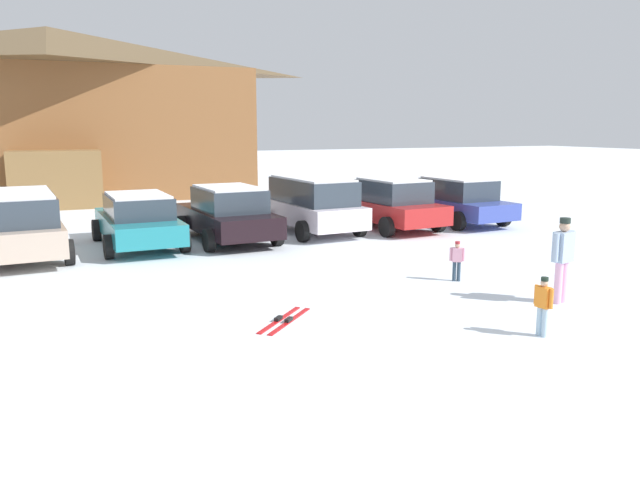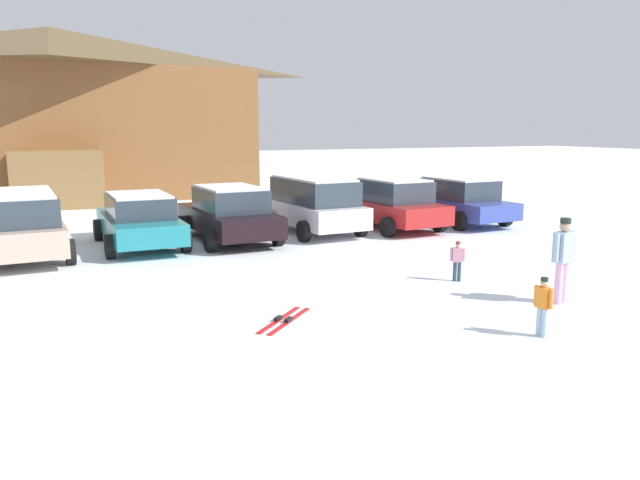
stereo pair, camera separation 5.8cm
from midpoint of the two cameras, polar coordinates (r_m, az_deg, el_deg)
ground at (r=7.79m, az=18.43°, el=-15.88°), size 160.00×160.00×0.00m
ski_lodge at (r=33.86m, az=-23.03°, el=10.75°), size 19.08×12.14×8.12m
parked_beige_suv at (r=17.83m, az=-25.39°, el=1.46°), size 2.27×4.72×1.74m
parked_teal_hatchback at (r=18.38m, az=-16.12°, el=1.83°), size 2.21×4.71×1.53m
parked_black_sedan at (r=18.72m, az=-8.24°, el=2.42°), size 2.36×4.64×1.65m
parked_white_suv at (r=19.97m, az=-0.54°, el=3.38°), size 2.35×4.46×1.79m
parked_red_sedan at (r=20.89m, az=6.66°, el=3.31°), size 2.46×4.41×1.69m
parked_blue_hatchback at (r=22.57m, az=12.42°, el=3.59°), size 2.39×4.81×1.62m
skier_adult_in_blue_parka at (r=12.81m, az=21.47°, el=-1.33°), size 0.61×0.32×1.67m
skier_child_in_orange_jacket at (r=10.75m, az=19.86°, el=-5.47°), size 0.16×0.37×0.99m
skier_child_in_pink_snowsuit at (r=14.06m, az=12.58°, el=-1.70°), size 0.28×0.23×0.89m
pair_of_skis at (r=11.07m, az=-3.15°, el=-7.31°), size 1.38×1.34×0.08m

